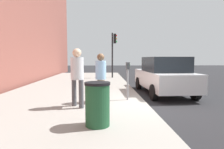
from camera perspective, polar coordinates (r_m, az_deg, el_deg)
The scene contains 8 objects.
ground_plane at distance 7.08m, azimuth 9.92°, elevation -9.11°, with size 80.00×80.00×0.00m, color #232326.
sidewalk_slab at distance 7.06m, azimuth -14.89°, elevation -8.60°, with size 28.00×6.00×0.15m, color gray.
parking_meter at distance 7.05m, azimuth 4.75°, elevation 0.50°, with size 0.36×0.12×1.41m.
pedestrian_at_meter at distance 6.67m, azimuth -3.39°, elevation 0.20°, with size 0.51×0.38×1.72m.
pedestrian_bystander at distance 6.07m, azimuth -10.43°, elevation 0.67°, with size 0.46×0.42×1.86m.
parked_sedan_near at distance 9.36m, azimuth 15.26°, elevation -0.25°, with size 4.46×2.09×1.77m.
traffic_signal at distance 15.44m, azimuth 0.48°, elevation 8.09°, with size 0.24×0.44×3.60m.
trash_bin at distance 4.40m, azimuth -4.41°, elevation -8.83°, with size 0.59×0.59×1.01m.
Camera 1 is at (-6.71, 1.49, 1.69)m, focal length 30.35 mm.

